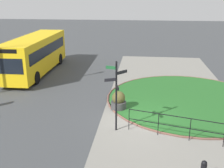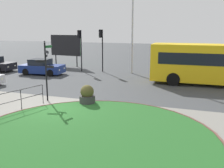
% 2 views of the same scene
% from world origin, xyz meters
% --- Properties ---
extents(ground, '(120.00, 120.00, 0.00)m').
position_xyz_m(ground, '(0.00, 0.00, 0.00)').
color(ground, '#3D3F42').
extents(sidewalk_paving, '(32.00, 8.28, 0.02)m').
position_xyz_m(sidewalk_paving, '(0.00, -1.86, 0.01)').
color(sidewalk_paving, gray).
rests_on(sidewalk_paving, ground).
extents(grass_island, '(10.17, 10.17, 0.10)m').
position_xyz_m(grass_island, '(3.42, -2.86, 0.05)').
color(grass_island, '#235B23').
rests_on(grass_island, ground).
extents(grass_kerb_ring, '(10.48, 10.48, 0.11)m').
position_xyz_m(grass_kerb_ring, '(3.42, -2.86, 0.06)').
color(grass_kerb_ring, brown).
rests_on(grass_kerb_ring, ground).
extents(signpost_directional, '(1.13, 1.03, 3.61)m').
position_xyz_m(signpost_directional, '(-1.25, 1.34, 2.11)').
color(signpost_directional, black).
rests_on(signpost_directional, ground).
extents(railing_grass_edge, '(1.20, 4.36, 1.16)m').
position_xyz_m(railing_grass_edge, '(-1.73, -1.47, 0.75)').
color(railing_grass_edge, black).
rests_on(railing_grass_edge, ground).
extents(bus_yellow, '(10.06, 2.63, 3.11)m').
position_xyz_m(bus_yellow, '(8.66, 9.32, 1.68)').
color(bus_yellow, yellow).
rests_on(bus_yellow, ground).
extents(planter_near_signpost, '(0.91, 0.91, 1.15)m').
position_xyz_m(planter_near_signpost, '(1.33, 1.44, 0.52)').
color(planter_near_signpost, '#383838').
rests_on(planter_near_signpost, ground).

